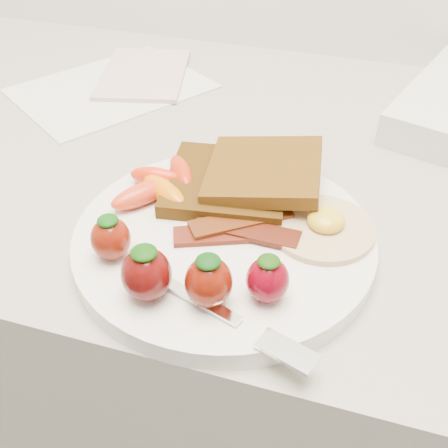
% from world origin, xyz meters
% --- Properties ---
extents(counter, '(2.00, 0.60, 0.90)m').
position_xyz_m(counter, '(0.00, 1.70, 0.45)').
color(counter, gray).
rests_on(counter, ground).
extents(plate, '(0.27, 0.27, 0.02)m').
position_xyz_m(plate, '(-0.00, 1.53, 0.91)').
color(plate, white).
rests_on(plate, counter).
extents(toast_lower, '(0.13, 0.13, 0.01)m').
position_xyz_m(toast_lower, '(-0.02, 1.60, 0.93)').
color(toast_lower, black).
rests_on(toast_lower, plate).
extents(toast_upper, '(0.12, 0.12, 0.03)m').
position_xyz_m(toast_upper, '(0.01, 1.61, 0.94)').
color(toast_upper, '#4B2E0C').
rests_on(toast_upper, toast_lower).
extents(fried_egg, '(0.12, 0.12, 0.02)m').
position_xyz_m(fried_egg, '(0.08, 1.56, 0.92)').
color(fried_egg, beige).
rests_on(fried_egg, plate).
extents(bacon_strips, '(0.11, 0.08, 0.01)m').
position_xyz_m(bacon_strips, '(0.01, 1.54, 0.92)').
color(bacon_strips, '#471A0C').
rests_on(bacon_strips, plate).
extents(baby_carrots, '(0.08, 0.11, 0.02)m').
position_xyz_m(baby_carrots, '(-0.08, 1.57, 0.93)').
color(baby_carrots, red).
rests_on(baby_carrots, plate).
extents(strawberries, '(0.17, 0.07, 0.05)m').
position_xyz_m(strawberries, '(-0.02, 1.46, 0.94)').
color(strawberries, '#6B1507').
rests_on(strawberries, plate).
extents(fork, '(0.16, 0.07, 0.00)m').
position_xyz_m(fork, '(0.03, 1.44, 0.92)').
color(fork, white).
rests_on(fork, plate).
extents(paper_sheet, '(0.28, 0.30, 0.00)m').
position_xyz_m(paper_sheet, '(-0.25, 1.80, 0.90)').
color(paper_sheet, silver).
rests_on(paper_sheet, counter).
extents(notepad, '(0.15, 0.19, 0.01)m').
position_xyz_m(notepad, '(-0.22, 1.85, 0.91)').
color(notepad, beige).
rests_on(notepad, paper_sheet).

